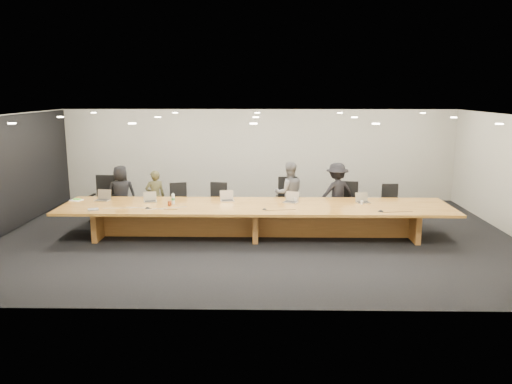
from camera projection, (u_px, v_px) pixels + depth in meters
ground at (256, 236)px, 11.69m from camera, size 12.00×12.00×0.00m
back_wall at (258, 155)px, 15.33m from camera, size 12.00×0.02×2.80m
conference_table at (256, 215)px, 11.59m from camera, size 9.00×1.80×0.75m
chair_far_left at (103, 198)px, 12.96m from camera, size 0.66×0.66×1.21m
chair_left at (179, 203)px, 12.80m from camera, size 0.65×0.65×1.04m
chair_mid_left at (216, 203)px, 12.74m from camera, size 0.65×0.65×1.06m
chair_mid_right at (288, 200)px, 12.82m from camera, size 0.61×0.61×1.18m
chair_right at (349, 203)px, 12.72m from camera, size 0.62×0.62×1.09m
chair_far_right at (392, 204)px, 12.80m from camera, size 0.54×0.54×1.01m
person_a at (121, 194)px, 12.83m from camera, size 0.82×0.64×1.49m
person_b at (155, 197)px, 12.81m from camera, size 0.58×0.47×1.36m
person_c at (289, 193)px, 12.70m from camera, size 0.87×0.73×1.59m
person_d at (337, 193)px, 12.73m from camera, size 1.15×0.88×1.57m
laptop_a at (102, 195)px, 11.98m from camera, size 0.37×0.29×0.27m
laptop_b at (150, 197)px, 11.86m from camera, size 0.36×0.30×0.24m
laptop_c at (227, 196)px, 11.95m from camera, size 0.36×0.30×0.25m
laptop_d at (291, 197)px, 11.78m from camera, size 0.40×0.35×0.26m
laptop_e at (363, 198)px, 11.76m from camera, size 0.34×0.28×0.24m
water_bottle at (173, 199)px, 11.64m from camera, size 0.09×0.09×0.24m
amber_mug at (170, 203)px, 11.47m from camera, size 0.12×0.12×0.11m
paper_cup_near at (296, 200)px, 11.87m from camera, size 0.10×0.10×0.10m
paper_cup_far at (362, 203)px, 11.62m from camera, size 0.08×0.08×0.08m
notepad at (76, 200)px, 12.03m from camera, size 0.33×0.30×0.02m
lime_gadget at (77, 199)px, 12.03m from camera, size 0.18×0.12×0.03m
av_box at (93, 210)px, 11.04m from camera, size 0.27×0.24×0.03m
mic_left at (148, 208)px, 11.22m from camera, size 0.13×0.13×0.03m
mic_center at (264, 209)px, 11.12m from camera, size 0.14×0.14×0.03m
mic_right at (381, 211)px, 10.94m from camera, size 0.15×0.15×0.03m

